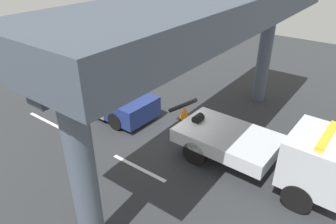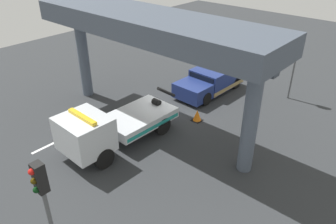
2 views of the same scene
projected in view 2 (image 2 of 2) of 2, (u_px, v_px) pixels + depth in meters
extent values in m
cube|color=#2D3033|center=(167.00, 116.00, 19.62)|extent=(60.00, 40.00, 0.10)
cube|color=silver|center=(194.00, 75.00, 24.99)|extent=(2.60, 0.16, 0.01)
cube|color=silver|center=(137.00, 102.00, 21.06)|extent=(2.60, 0.16, 0.01)
cube|color=silver|center=(55.00, 142.00, 17.13)|extent=(2.60, 0.16, 0.01)
cube|color=silver|center=(138.00, 117.00, 17.56)|extent=(3.91, 2.52, 0.55)
cube|color=silver|center=(85.00, 134.00, 15.18)|extent=(2.12, 2.36, 1.65)
cube|color=black|center=(72.00, 132.00, 14.61)|extent=(0.13, 2.21, 0.66)
cube|color=teal|center=(154.00, 127.00, 16.89)|extent=(3.65, 0.13, 0.20)
cylinder|color=black|center=(166.00, 92.00, 18.60)|extent=(1.42, 0.22, 1.07)
cylinder|color=black|center=(156.00, 102.00, 18.25)|extent=(0.37, 0.46, 0.36)
cube|color=yellow|center=(82.00, 117.00, 14.73)|extent=(0.30, 1.93, 0.16)
cylinder|color=black|center=(104.00, 158.00, 15.16)|extent=(1.01, 0.35, 1.00)
cylinder|color=black|center=(79.00, 141.00, 16.40)|extent=(1.01, 0.35, 1.00)
cylinder|color=black|center=(162.00, 126.00, 17.64)|extent=(1.01, 0.35, 1.00)
cylinder|color=black|center=(136.00, 113.00, 18.88)|extent=(1.01, 0.35, 1.00)
cube|color=navy|center=(217.00, 76.00, 22.49)|extent=(3.52, 2.30, 1.35)
cube|color=navy|center=(193.00, 91.00, 20.94)|extent=(1.79, 2.16, 0.95)
cube|color=black|center=(201.00, 80.00, 21.23)|extent=(0.12, 1.94, 0.59)
cube|color=#9E8451|center=(216.00, 83.00, 22.74)|extent=(3.54, 2.32, 0.28)
cylinder|color=black|center=(206.00, 99.00, 20.61)|extent=(0.85, 0.31, 0.84)
cylinder|color=black|center=(183.00, 90.00, 21.75)|extent=(0.85, 0.31, 0.84)
cylinder|color=black|center=(236.00, 82.00, 22.77)|extent=(0.85, 0.31, 0.84)
cylinder|color=black|center=(213.00, 75.00, 23.91)|extent=(0.85, 0.31, 0.84)
cylinder|color=#4C5666|center=(250.00, 121.00, 14.04)|extent=(0.68, 0.68, 5.18)
cylinder|color=#4C5666|center=(84.00, 57.00, 20.87)|extent=(0.68, 0.68, 5.18)
cube|color=#414956|center=(149.00, 24.00, 15.93)|extent=(3.60, 13.88, 1.04)
cube|color=#353C47|center=(149.00, 38.00, 16.27)|extent=(0.50, 13.48, 0.36)
cylinder|color=#515456|center=(292.00, 76.00, 20.84)|extent=(0.12, 0.12, 3.16)
cube|color=black|center=(298.00, 45.00, 19.85)|extent=(0.28, 0.32, 0.90)
sphere|color=#360605|center=(298.00, 41.00, 19.59)|extent=(0.18, 0.18, 0.18)
sphere|color=gold|center=(297.00, 45.00, 19.74)|extent=(0.18, 0.18, 0.18)
sphere|color=black|center=(296.00, 50.00, 19.89)|extent=(0.18, 0.18, 0.18)
cube|color=black|center=(40.00, 178.00, 8.44)|extent=(0.28, 0.32, 0.90)
sphere|color=red|center=(32.00, 172.00, 8.19)|extent=(0.18, 0.18, 0.18)
sphere|color=#3A2D06|center=(34.00, 181.00, 8.33)|extent=(0.18, 0.18, 0.18)
sphere|color=black|center=(36.00, 190.00, 8.48)|extent=(0.18, 0.18, 0.18)
cone|color=orange|center=(197.00, 115.00, 18.94)|extent=(0.51, 0.51, 0.67)
cube|color=black|center=(197.00, 120.00, 19.10)|extent=(0.56, 0.56, 0.03)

